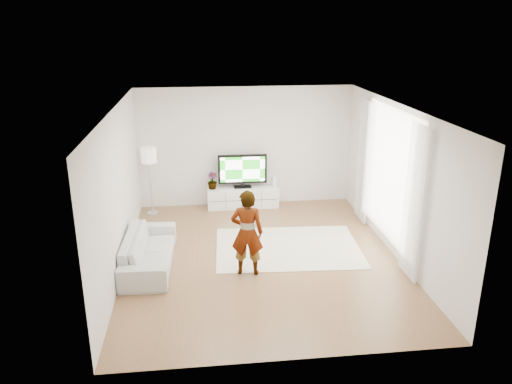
{
  "coord_description": "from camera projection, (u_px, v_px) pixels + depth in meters",
  "views": [
    {
      "loc": [
        -1.09,
        -8.35,
        4.18
      ],
      "look_at": [
        -0.06,
        0.4,
        1.17
      ],
      "focal_mm": 35.0,
      "sensor_mm": 36.0,
      "label": 1
    }
  ],
  "objects": [
    {
      "name": "rug",
      "position": [
        288.0,
        247.0,
        9.73
      ],
      "size": [
        2.88,
        2.14,
        0.01
      ],
      "primitive_type": "cube",
      "rotation": [
        0.0,
        0.0,
        -0.06
      ],
      "color": "white",
      "rests_on": "floor"
    },
    {
      "name": "curtain_near",
      "position": [
        414.0,
        203.0,
        8.21
      ],
      "size": [
        0.04,
        0.7,
        2.6
      ],
      "primitive_type": "cube",
      "color": "white",
      "rests_on": "floor"
    },
    {
      "name": "media_console",
      "position": [
        243.0,
        197.0,
        11.83
      ],
      "size": [
        1.68,
        0.48,
        0.47
      ],
      "color": "white",
      "rests_on": "floor"
    },
    {
      "name": "wall_right",
      "position": [
        397.0,
        182.0,
        9.14
      ],
      "size": [
        0.02,
        6.0,
        2.8
      ],
      "primitive_type": "cube",
      "color": "silver",
      "rests_on": "floor"
    },
    {
      "name": "wall_back",
      "position": [
        246.0,
        147.0,
        11.69
      ],
      "size": [
        5.0,
        0.02,
        2.8
      ],
      "primitive_type": "cube",
      "color": "silver",
      "rests_on": "floor"
    },
    {
      "name": "television",
      "position": [
        242.0,
        170.0,
        11.64
      ],
      "size": [
        1.14,
        0.22,
        0.8
      ],
      "color": "black",
      "rests_on": "media_console"
    },
    {
      "name": "floor",
      "position": [
        262.0,
        258.0,
        9.32
      ],
      "size": [
        6.0,
        6.0,
        0.0
      ],
      "primitive_type": "plane",
      "color": "#976F44",
      "rests_on": "ground"
    },
    {
      "name": "ceiling",
      "position": [
        262.0,
        108.0,
        8.41
      ],
      "size": [
        6.0,
        6.0,
        0.0
      ],
      "primitive_type": "plane",
      "color": "white",
      "rests_on": "wall_back"
    },
    {
      "name": "player",
      "position": [
        247.0,
        233.0,
        8.49
      ],
      "size": [
        0.62,
        0.46,
        1.52
      ],
      "primitive_type": "imported",
      "rotation": [
        0.0,
        0.0,
        2.95
      ],
      "color": "#334772",
      "rests_on": "rug"
    },
    {
      "name": "potted_plant",
      "position": [
        212.0,
        181.0,
        11.61
      ],
      "size": [
        0.28,
        0.28,
        0.4
      ],
      "primitive_type": "imported",
      "rotation": [
        0.0,
        0.0,
        0.32
      ],
      "color": "#3F7238",
      "rests_on": "media_console"
    },
    {
      "name": "sofa",
      "position": [
        149.0,
        250.0,
        8.92
      ],
      "size": [
        0.89,
        2.11,
        0.61
      ],
      "primitive_type": "imported",
      "rotation": [
        0.0,
        0.0,
        1.54
      ],
      "color": "beige",
      "rests_on": "floor"
    },
    {
      "name": "curtain_far",
      "position": [
        364.0,
        161.0,
        10.65
      ],
      "size": [
        0.04,
        0.7,
        2.6
      ],
      "primitive_type": "cube",
      "color": "white",
      "rests_on": "floor"
    },
    {
      "name": "game_console",
      "position": [
        274.0,
        182.0,
        11.8
      ],
      "size": [
        0.09,
        0.18,
        0.23
      ],
      "rotation": [
        0.0,
        0.0,
        0.24
      ],
      "color": "white",
      "rests_on": "media_console"
    },
    {
      "name": "window",
      "position": [
        390.0,
        174.0,
        9.41
      ],
      "size": [
        0.01,
        2.6,
        2.5
      ],
      "primitive_type": "cube",
      "color": "white",
      "rests_on": "wall_right"
    },
    {
      "name": "floor_lamp",
      "position": [
        149.0,
        158.0,
        11.07
      ],
      "size": [
        0.34,
        0.34,
        1.54
      ],
      "color": "silver",
      "rests_on": "floor"
    },
    {
      "name": "wall_front",
      "position": [
        294.0,
        263.0,
        6.05
      ],
      "size": [
        5.0,
        0.02,
        2.8
      ],
      "primitive_type": "cube",
      "color": "silver",
      "rests_on": "floor"
    },
    {
      "name": "wall_left",
      "position": [
        118.0,
        192.0,
        8.59
      ],
      "size": [
        0.02,
        6.0,
        2.8
      ],
      "primitive_type": "cube",
      "color": "silver",
      "rests_on": "floor"
    }
  ]
}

